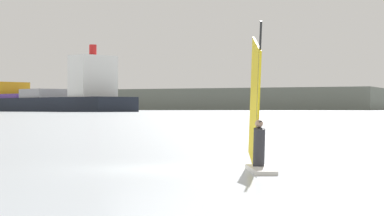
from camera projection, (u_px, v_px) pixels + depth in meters
ground_plane at (157, 169)px, 21.99m from camera, size 4000.00×4000.00×0.00m
windsurfer at (257, 129)px, 21.81m from camera, size 1.00×4.03×4.24m
cargo_ship at (24, 99)px, 476.69m from camera, size 166.20×139.76×36.89m
distant_headland at (68, 102)px, 1257.97m from camera, size 1143.38×734.74×25.85m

